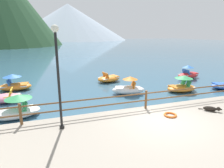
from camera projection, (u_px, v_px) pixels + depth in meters
The scene contains 14 objects.
ground_plane at pixel (68, 52), 45.47m from camera, with size 200.00×200.00×0.00m, color #38607A.
promenade_dock at pixel (197, 152), 6.72m from camera, with size 28.00×8.00×0.40m, color #A39989.
dock_railing at pixel (146, 97), 9.96m from camera, with size 23.92×0.12×0.95m.
lamp_post at pixel (58, 69), 7.34m from camera, with size 0.28×0.28×4.10m.
dog_resting at pixel (211, 109), 9.68m from camera, with size 0.86×0.75×0.26m.
life_ring at pixel (170, 115), 9.14m from camera, with size 0.61×0.61×0.09m, color orange.
pedal_boat_0 at pixel (128, 88), 13.72m from camera, with size 2.52×1.59×1.27m.
pedal_boat_1 at pixel (109, 78), 17.18m from camera, with size 2.40×1.81×0.88m.
pedal_boat_2 at pixel (15, 85), 14.62m from camera, with size 2.46×1.59×1.24m.
pedal_boat_3 at pixel (5, 98), 12.04m from camera, with size 2.13×1.27×0.86m.
pedal_boat_4 at pixel (182, 86), 14.34m from camera, with size 2.31×1.41×1.19m.
pedal_boat_6 at pixel (188, 74), 18.44m from camera, with size 2.53×1.44×1.27m.
pedal_boat_7 at pixel (18, 109), 9.91m from camera, with size 2.51×1.94×1.19m.
distant_peak at pixel (68, 22), 126.10m from camera, with size 75.40×75.40×22.63m, color #9EADBC.
Camera 1 is at (-4.67, -6.86, 4.19)m, focal length 30.92 mm.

